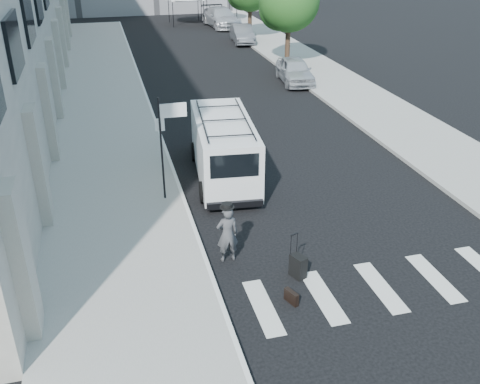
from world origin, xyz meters
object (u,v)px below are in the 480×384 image
businessman (227,234)px  parked_car_b (242,34)px  suitcase (298,266)px  parked_car_a (295,70)px  parked_car_c (221,17)px  briefcase (291,297)px  cargo_van (223,147)px

businessman → parked_car_b: bearing=-108.0°
suitcase → parked_car_b: (6.53, 30.33, 0.36)m
parked_car_a → parked_car_c: 19.40m
parked_car_c → briefcase: bearing=-106.1°
businessman → briefcase: businessman is taller
businessman → briefcase: 2.58m
businessman → parked_car_a: size_ratio=0.40×
businessman → briefcase: size_ratio=3.83×
businessman → cargo_van: cargo_van is taller
briefcase → suitcase: size_ratio=0.36×
businessman → cargo_van: bearing=-104.2°
parked_car_b → suitcase: bearing=-96.5°
parked_car_a → parked_car_c: (0.00, 19.40, 0.11)m
cargo_van → parked_car_b: size_ratio=1.47×
suitcase → parked_car_b: 31.03m
parked_car_a → parked_car_c: size_ratio=0.74×
businessman → parked_car_c: 37.39m
briefcase → parked_car_a: parked_car_a is taller
businessman → suitcase: (1.63, -1.24, -0.51)m
parked_car_a → briefcase: bearing=-103.5°
parked_car_a → parked_car_b: 12.01m
briefcase → parked_car_c: size_ratio=0.08×
parked_car_c → parked_car_a: bearing=-95.8°
businessman → cargo_van: 5.60m
briefcase → parked_car_a: size_ratio=0.10×
suitcase → parked_car_a: (6.53, 18.32, 0.40)m
businessman → parked_car_c: bearing=-104.9°
businessman → parked_car_a: 18.94m
cargo_van → parked_car_a: 13.58m
businessman → suitcase: size_ratio=1.36×
briefcase → parked_car_a: 20.58m
cargo_van → parked_car_b: bearing=79.2°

